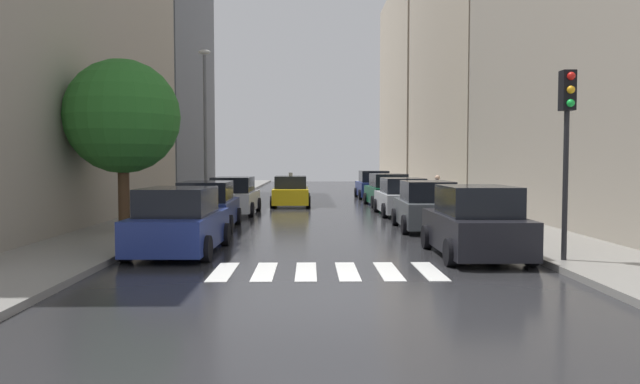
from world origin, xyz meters
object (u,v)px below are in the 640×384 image
object	(u,v)px
parked_car_right_second	(426,207)
lamp_post_left	(205,118)
parked_car_left_nearest	(179,223)
taxi_midroad	(291,192)
pedestrian_foreground	(437,192)
parked_car_right_fifth	(373,186)
parked_car_right_fourth	(388,191)
parked_car_right_third	(402,198)
parked_car_right_nearest	(475,224)
street_tree_left	(123,117)
parked_car_left_second	(207,207)
traffic_light_right_corner	(567,122)
parked_car_left_third	(234,197)

from	to	relation	value
parked_car_right_second	lamp_post_left	bearing A→B (deg)	47.65
parked_car_left_nearest	taxi_midroad	distance (m)	16.25
pedestrian_foreground	parked_car_right_fifth	bearing A→B (deg)	-40.45
parked_car_right_fourth	pedestrian_foreground	bearing A→B (deg)	-158.61
parked_car_right_third	lamp_post_left	bearing A→B (deg)	70.26
parked_car_right_nearest	parked_car_right_second	xyz separation A→B (m)	(-0.07, 5.85, -0.03)
parked_car_left_nearest	parked_car_right_third	xyz separation A→B (m)	(7.53, 10.79, -0.02)
lamp_post_left	street_tree_left	bearing A→B (deg)	-94.80
parked_car_right_third	taxi_midroad	xyz separation A→B (m)	(-5.14, 5.29, -0.02)
parked_car_right_fourth	lamp_post_left	world-z (taller)	lamp_post_left
parked_car_left_second	pedestrian_foreground	size ratio (longest dim) A/B	2.76
street_tree_left	lamp_post_left	bearing A→B (deg)	85.20
lamp_post_left	parked_car_right_fifth	bearing A→B (deg)	42.60
pedestrian_foreground	street_tree_left	bearing A→B (deg)	73.86
parked_car_right_fourth	taxi_midroad	bearing A→B (deg)	86.96
taxi_midroad	traffic_light_right_corner	distance (m)	19.57
parked_car_left_nearest	parked_car_left_third	bearing A→B (deg)	1.63
parked_car_right_fifth	taxi_midroad	distance (m)	8.24
parked_car_right_second	parked_car_right_fourth	size ratio (longest dim) A/B	0.97
parked_car_right_nearest	traffic_light_right_corner	world-z (taller)	traffic_light_right_corner
parked_car_left_nearest	parked_car_right_nearest	bearing A→B (deg)	-94.03
parked_car_left_second	parked_car_right_fourth	distance (m)	13.22
parked_car_right_second	traffic_light_right_corner	bearing A→B (deg)	-165.25
taxi_midroad	pedestrian_foreground	distance (m)	8.08
parked_car_left_second	parked_car_right_fifth	xyz separation A→B (m)	(7.74, 17.13, 0.04)
street_tree_left	parked_car_left_third	bearing A→B (deg)	71.49
parked_car_left_second	street_tree_left	distance (m)	4.19
parked_car_right_fourth	parked_car_right_fifth	size ratio (longest dim) A/B	1.03
pedestrian_foreground	parked_car_left_second	bearing A→B (deg)	74.13
parked_car_right_nearest	pedestrian_foreground	distance (m)	12.89
lamp_post_left	traffic_light_right_corner	bearing A→B (deg)	-55.58
parked_car_left_nearest	lamp_post_left	bearing A→B (deg)	8.55
lamp_post_left	taxi_midroad	bearing A→B (deg)	26.81
parked_car_left_nearest	taxi_midroad	bearing A→B (deg)	-7.15
parked_car_right_fifth	taxi_midroad	size ratio (longest dim) A/B	0.95
traffic_light_right_corner	parked_car_left_third	bearing A→B (deg)	124.44
parked_car_right_second	parked_car_right_fifth	bearing A→B (deg)	1.17
parked_car_right_second	parked_car_right_third	distance (m)	5.65
parked_car_left_second	parked_car_left_third	size ratio (longest dim) A/B	1.00
parked_car_right_fourth	parked_car_right_fifth	world-z (taller)	parked_car_right_fifth
parked_car_left_nearest	taxi_midroad	world-z (taller)	taxi_midroad
parked_car_right_second	street_tree_left	xyz separation A→B (m)	(-10.12, -1.34, 3.04)
taxi_midroad	parked_car_right_fifth	bearing A→B (deg)	-39.47
parked_car_left_third	pedestrian_foreground	size ratio (longest dim) A/B	2.77
traffic_light_right_corner	parked_car_right_fifth	bearing A→B (deg)	93.96
parked_car_left_nearest	lamp_post_left	distance (m)	14.58
parked_car_right_second	traffic_light_right_corner	size ratio (longest dim) A/B	0.96
street_tree_left	parked_car_right_second	bearing A→B (deg)	7.54
parked_car_right_second	street_tree_left	bearing A→B (deg)	98.80
parked_car_right_fourth	pedestrian_foreground	size ratio (longest dim) A/B	2.65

